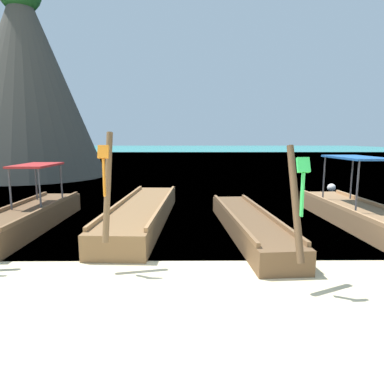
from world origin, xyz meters
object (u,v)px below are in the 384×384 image
at_px(longtail_boat_orange_ribbon, 143,213).
at_px(mooring_buoy_near, 331,188).
at_px(longtail_boat_green_ribbon, 248,224).
at_px(longtail_boat_violet_ribbon, 29,217).
at_px(karst_rock, 23,82).
at_px(longtail_boat_blue_ribbon, 368,218).

bearing_deg(longtail_boat_orange_ribbon, mooring_buoy_near, 35.65).
bearing_deg(longtail_boat_green_ribbon, mooring_buoy_near, 53.83).
distance_m(longtail_boat_violet_ribbon, mooring_buoy_near, 12.98).
height_order(longtail_boat_green_ribbon, mooring_buoy_near, longtail_boat_green_ribbon).
bearing_deg(longtail_boat_violet_ribbon, longtail_boat_orange_ribbon, 12.71).
bearing_deg(mooring_buoy_near, karst_rock, 158.54).
bearing_deg(longtail_boat_blue_ribbon, mooring_buoy_near, 74.79).
relative_size(longtail_boat_blue_ribbon, mooring_buoy_near, 18.98).
bearing_deg(mooring_buoy_near, longtail_boat_blue_ribbon, -105.21).
bearing_deg(mooring_buoy_near, longtail_boat_violet_ribbon, -149.74).
relative_size(longtail_boat_orange_ribbon, karst_rock, 0.57).
xyz_separation_m(longtail_boat_orange_ribbon, longtail_boat_green_ribbon, (2.96, -1.25, -0.03)).
relative_size(longtail_boat_violet_ribbon, longtail_boat_green_ribbon, 0.87).
bearing_deg(mooring_buoy_near, longtail_boat_green_ribbon, -126.17).
distance_m(longtail_boat_blue_ribbon, mooring_buoy_near, 6.96).
distance_m(longtail_boat_green_ribbon, karst_rock, 19.52).
bearing_deg(longtail_boat_green_ribbon, longtail_boat_violet_ribbon, 174.68).
bearing_deg(karst_rock, longtail_boat_green_ribbon, -48.65).
distance_m(longtail_boat_green_ribbon, longtail_boat_blue_ribbon, 3.39).
xyz_separation_m(longtail_boat_violet_ribbon, karst_rock, (-6.28, 13.42, 5.78)).
height_order(longtail_boat_violet_ribbon, longtail_boat_green_ribbon, longtail_boat_violet_ribbon).
relative_size(longtail_boat_violet_ribbon, karst_rock, 0.44).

